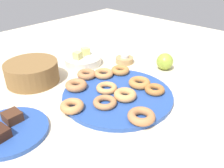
{
  "coord_description": "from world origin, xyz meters",
  "views": [
    {
      "loc": [
        -0.6,
        -0.52,
        0.5
      ],
      "look_at": [
        0.0,
        0.03,
        0.05
      ],
      "focal_mm": 37.87,
      "sensor_mm": 36.0,
      "label": 1
    }
  ],
  "objects": [
    {
      "name": "tealight",
      "position": [
        0.27,
        0.19,
        0.04
      ],
      "size": [
        0.04,
        0.04,
        0.01
      ],
      "primitive_type": "cylinder",
      "color": "silver",
      "rests_on": "candle_holder"
    },
    {
      "name": "donut_7",
      "position": [
        -0.01,
        -0.04,
        0.03
      ],
      "size": [
        0.09,
        0.09,
        0.03
      ],
      "primitive_type": "torus",
      "rotation": [
        0.0,
        0.0,
        1.52
      ],
      "color": "tan",
      "rests_on": "donut_plate"
    },
    {
      "name": "donut_3",
      "position": [
        0.14,
        0.11,
        0.03
      ],
      "size": [
        0.12,
        0.12,
        0.03
      ],
      "primitive_type": "torus",
      "rotation": [
        0.0,
        0.0,
        0.94
      ],
      "color": "#BC7A3D",
      "rests_on": "donut_plate"
    },
    {
      "name": "donut_8",
      "position": [
        0.01,
        0.19,
        0.03
      ],
      "size": [
        0.11,
        0.11,
        0.03
      ],
      "primitive_type": "torus",
      "rotation": [
        0.0,
        0.0,
        5.8
      ],
      "color": "#B27547",
      "rests_on": "donut_plate"
    },
    {
      "name": "basket",
      "position": [
        -0.16,
        0.36,
        0.05
      ],
      "size": [
        0.23,
        0.23,
        0.09
      ],
      "primitive_type": "cylinder",
      "rotation": [
        0.0,
        0.0,
        4.68
      ],
      "color": "brown",
      "rests_on": "ground_plane"
    },
    {
      "name": "donut_5",
      "position": [
        -0.01,
        0.05,
        0.03
      ],
      "size": [
        0.12,
        0.12,
        0.02
      ],
      "primitive_type": "torus",
      "rotation": [
        0.0,
        0.0,
        4.14
      ],
      "color": "tan",
      "rests_on": "donut_plate"
    },
    {
      "name": "donut_plate",
      "position": [
        0.0,
        0.0,
        0.01
      ],
      "size": [
        0.43,
        0.43,
        0.02
      ],
      "primitive_type": "cylinder",
      "color": "#284C9E",
      "rests_on": "ground_plane"
    },
    {
      "name": "candle_holder",
      "position": [
        0.27,
        0.19,
        0.01
      ],
      "size": [
        0.09,
        0.09,
        0.03
      ],
      "primitive_type": "cylinder",
      "color": "tan",
      "rests_on": "ground_plane"
    },
    {
      "name": "donut_6",
      "position": [
        0.07,
        0.14,
        0.03
      ],
      "size": [
        0.12,
        0.12,
        0.02
      ],
      "primitive_type": "torus",
      "rotation": [
        0.0,
        0.0,
        4.26
      ],
      "color": "#C6844C",
      "rests_on": "donut_plate"
    },
    {
      "name": "ground_plane",
      "position": [
        0.0,
        0.0,
        0.0
      ],
      "size": [
        2.4,
        2.4,
        0.0
      ],
      "primitive_type": "plane",
      "color": "beige"
    },
    {
      "name": "donut_0",
      "position": [
        -0.09,
        0.15,
        0.03
      ],
      "size": [
        0.12,
        0.12,
        0.03
      ],
      "primitive_type": "torus",
      "rotation": [
        0.0,
        0.0,
        1.17
      ],
      "color": "#B27547",
      "rests_on": "donut_plate"
    },
    {
      "name": "donut_10",
      "position": [
        -0.09,
        -0.02,
        0.03
      ],
      "size": [
        0.12,
        0.12,
        0.02
      ],
      "primitive_type": "torus",
      "rotation": [
        0.0,
        0.0,
        4.27
      ],
      "color": "#B27547",
      "rests_on": "donut_plate"
    },
    {
      "name": "donut_4",
      "position": [
        0.11,
        -0.1,
        0.03
      ],
      "size": [
        0.09,
        0.09,
        0.02
      ],
      "primitive_type": "torus",
      "rotation": [
        0.0,
        0.0,
        1.34
      ],
      "color": "#AD6B33",
      "rests_on": "donut_plate"
    },
    {
      "name": "donut_1",
      "position": [
        -0.07,
        -0.17,
        0.03
      ],
      "size": [
        0.11,
        0.11,
        0.03
      ],
      "primitive_type": "torus",
      "rotation": [
        0.0,
        0.0,
        2.9
      ],
      "color": "#B27547",
      "rests_on": "donut_plate"
    },
    {
      "name": "apple",
      "position": [
        0.35,
        -0.0,
        0.04
      ],
      "size": [
        0.08,
        0.08,
        0.08
      ],
      "primitive_type": "sphere",
      "color": "#93AD38",
      "rests_on": "ground_plane"
    },
    {
      "name": "donut_2",
      "position": [
        -0.19,
        0.05,
        0.03
      ],
      "size": [
        0.12,
        0.12,
        0.03
      ],
      "primitive_type": "torus",
      "rotation": [
        0.0,
        0.0,
        5.6
      ],
      "color": "#C6844C",
      "rests_on": "donut_plate"
    },
    {
      "name": "fruit_bowl",
      "position": [
        0.12,
        0.34,
        0.02
      ],
      "size": [
        0.18,
        0.18,
        0.04
      ],
      "primitive_type": "cylinder",
      "color": "silver",
      "rests_on": "ground_plane"
    },
    {
      "name": "cake_plate",
      "position": [
        -0.39,
        0.11,
        0.01
      ],
      "size": [
        0.25,
        0.25,
        0.02
      ],
      "primitive_type": "cylinder",
      "color": "#284C9E",
      "rests_on": "ground_plane"
    },
    {
      "name": "donut_9",
      "position": [
        0.11,
        -0.03,
        0.03
      ],
      "size": [
        0.09,
        0.09,
        0.03
      ],
      "primitive_type": "torus",
      "rotation": [
        0.0,
        0.0,
        6.28
      ],
      "color": "#BC7A3D",
      "rests_on": "donut_plate"
    },
    {
      "name": "brownie_far",
      "position": [
        -0.36,
        0.14,
        0.03
      ],
      "size": [
        0.05,
        0.06,
        0.03
      ],
      "primitive_type": "cube",
      "rotation": [
        0.0,
        0.0,
        -0.01
      ],
      "color": "#472819",
      "rests_on": "cake_plate"
    },
    {
      "name": "melon_chunk_right",
      "position": [
        0.15,
        0.35,
        0.06
      ],
      "size": [
        0.04,
        0.04,
        0.04
      ],
      "primitive_type": "cube",
      "rotation": [
        0.0,
        0.0,
        -0.25
      ],
      "color": "#DBD67A",
      "rests_on": "fruit_bowl"
    },
    {
      "name": "melon_chunk_left",
      "position": [
        0.08,
        0.34,
        0.06
      ],
      "size": [
        0.04,
        0.04,
        0.04
      ],
      "primitive_type": "cube",
      "rotation": [
        0.0,
        0.0,
        0.22
      ],
      "color": "#DBD67A",
      "rests_on": "fruit_bowl"
    }
  ]
}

